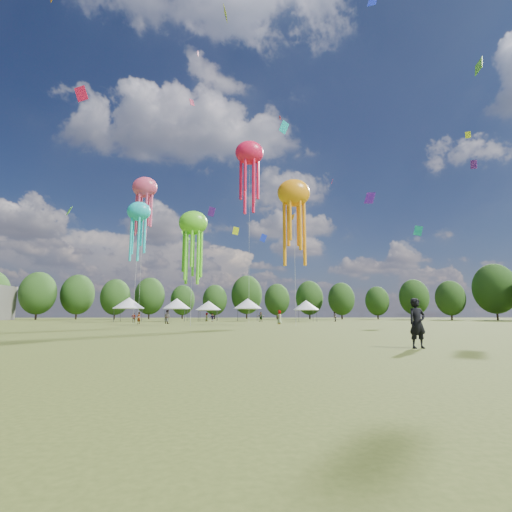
{
  "coord_description": "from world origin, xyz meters",
  "views": [
    {
      "loc": [
        1.91,
        -14.65,
        1.2
      ],
      "look_at": [
        3.44,
        15.0,
        6.0
      ],
      "focal_mm": 25.61,
      "sensor_mm": 36.0,
      "label": 1
    }
  ],
  "objects": [
    {
      "name": "treeline",
      "position": [
        -3.87,
        62.51,
        6.54
      ],
      "size": [
        201.57,
        95.24,
        13.43
      ],
      "color": "#38281C",
      "rests_on": "ground"
    },
    {
      "name": "spectators_far",
      "position": [
        3.19,
        48.2,
        0.84
      ],
      "size": [
        35.25,
        25.53,
        1.81
      ],
      "color": "gray",
      "rests_on": "ground"
    },
    {
      "name": "ground",
      "position": [
        0.0,
        0.0,
        0.0
      ],
      "size": [
        300.0,
        300.0,
        0.0
      ],
      "primitive_type": "plane",
      "color": "#384416",
      "rests_on": "ground"
    },
    {
      "name": "observer_main",
      "position": [
        8.51,
        -1.41,
        0.91
      ],
      "size": [
        0.73,
        0.55,
        1.81
      ],
      "primitive_type": "imported",
      "rotation": [
        0.0,
        0.0,
        0.18
      ],
      "color": "black",
      "rests_on": "ground"
    },
    {
      "name": "show_kites",
      "position": [
        -2.97,
        36.61,
        18.19
      ],
      "size": [
        25.55,
        21.52,
        28.63
      ],
      "color": "#17C4C9",
      "rests_on": "ground"
    },
    {
      "name": "spectator_near",
      "position": [
        -7.57,
        36.19,
        0.93
      ],
      "size": [
        1.15,
        1.13,
        1.87
      ],
      "primitive_type": "imported",
      "rotation": [
        0.0,
        0.0,
        2.42
      ],
      "color": "gray",
      "rests_on": "ground"
    },
    {
      "name": "festival_tents",
      "position": [
        -3.6,
        55.57,
        3.23
      ],
      "size": [
        37.23,
        11.28,
        4.43
      ],
      "color": "#47474C",
      "rests_on": "ground"
    },
    {
      "name": "small_kites",
      "position": [
        1.66,
        41.76,
        31.68
      ],
      "size": [
        67.61,
        58.58,
        46.56
      ],
      "color": "#17C4C9",
      "rests_on": "ground"
    }
  ]
}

